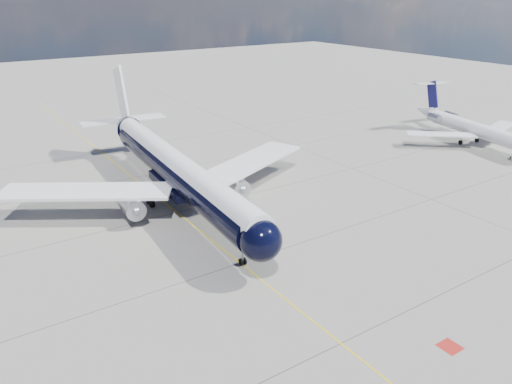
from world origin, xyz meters
TOP-DOWN VIEW (x-y plane):
  - ground at (0.00, 30.00)m, footprint 320.00×320.00m
  - taxiway_centerline at (0.00, 25.00)m, footprint 0.16×160.00m
  - red_marking at (6.80, -10.00)m, footprint 1.60×1.60m
  - main_airliner at (1.50, 28.48)m, footprint 42.54×51.93m
  - regional_jet at (57.51, 24.29)m, footprint 24.23×28.27m

SIDE VIEW (x-z plane):
  - ground at x=0.00m, z-range 0.00..0.00m
  - taxiway_centerline at x=0.00m, z-range 0.00..0.01m
  - red_marking at x=6.80m, z-range 0.00..0.01m
  - regional_jet at x=57.51m, z-range -1.78..7.88m
  - main_airliner at x=1.50m, z-range -2.84..12.15m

